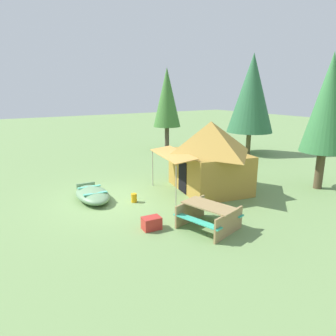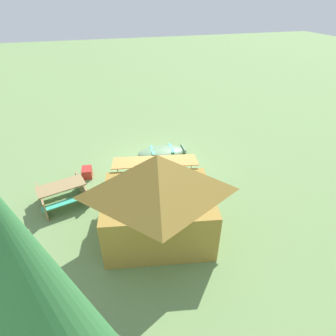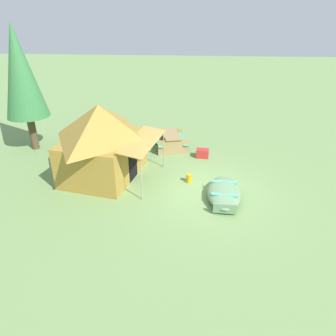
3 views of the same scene
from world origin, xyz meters
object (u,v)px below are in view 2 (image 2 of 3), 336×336
at_px(canvas_cabin_tent, 158,196).
at_px(cooler_box, 87,172).
at_px(beached_rowboat, 162,152).
at_px(pine_tree_back_right, 34,310).
at_px(fuel_can, 145,171).
at_px(picnic_table, 62,192).

distance_m(canvas_cabin_tent, cooler_box, 4.67).
bearing_deg(cooler_box, beached_rowboat, -168.43).
height_order(canvas_cabin_tent, pine_tree_back_right, pine_tree_back_right).
bearing_deg(fuel_can, beached_rowboat, -130.35).
height_order(canvas_cabin_tent, fuel_can, canvas_cabin_tent).
bearing_deg(pine_tree_back_right, picnic_table, -85.43).
relative_size(cooler_box, fuel_can, 1.65).
bearing_deg(canvas_cabin_tent, picnic_table, -39.82).
relative_size(picnic_table, fuel_can, 5.75).
relative_size(fuel_can, pine_tree_back_right, 0.06).
bearing_deg(picnic_table, pine_tree_back_right, 94.57).
height_order(beached_rowboat, picnic_table, picnic_table).
bearing_deg(beached_rowboat, fuel_can, 49.65).
bearing_deg(beached_rowboat, pine_tree_back_right, 66.56).
bearing_deg(beached_rowboat, cooler_box, 11.57).
relative_size(picnic_table, pine_tree_back_right, 0.35).
bearing_deg(canvas_cabin_tent, beached_rowboat, -106.40).
height_order(beached_rowboat, fuel_can, beached_rowboat).
distance_m(cooler_box, fuel_can, 2.43).
height_order(beached_rowboat, cooler_box, beached_rowboat).
distance_m(canvas_cabin_tent, pine_tree_back_right, 5.19).
xyz_separation_m(canvas_cabin_tent, pine_tree_back_right, (2.43, 4.09, 2.07)).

